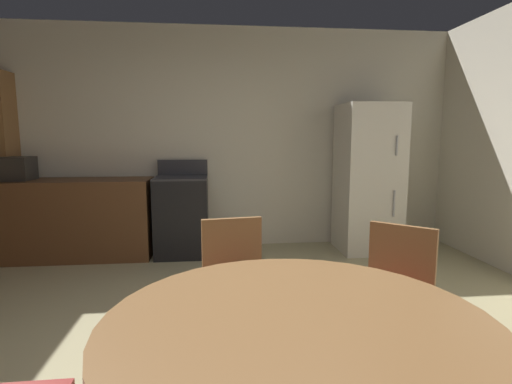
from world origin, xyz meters
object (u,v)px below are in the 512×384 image
object	(u,v)px
oven_range	(182,215)
microwave	(11,169)
dining_table	(298,360)
chair_north	(236,281)
refrigerator	(368,179)
chair_northeast	(394,292)

from	to	relation	value
oven_range	microwave	distance (m)	1.93
microwave	oven_range	bearing A→B (deg)	0.11
oven_range	dining_table	distance (m)	3.41
oven_range	chair_north	world-z (taller)	oven_range
refrigerator	chair_northeast	distance (m)	2.65
refrigerator	chair_north	bearing A→B (deg)	-127.59
microwave	chair_northeast	size ratio (longest dim) A/B	0.51
dining_table	chair_northeast	size ratio (longest dim) A/B	1.55
chair_northeast	dining_table	bearing A→B (deg)	0.00
refrigerator	chair_north	world-z (taller)	refrigerator
oven_range	microwave	world-z (taller)	microwave
oven_range	chair_northeast	world-z (taller)	oven_range
microwave	dining_table	xyz separation A→B (m)	(2.52, -3.34, -0.42)
microwave	chair_north	bearing A→B (deg)	-43.93
microwave	chair_north	size ratio (longest dim) A/B	0.51
oven_range	microwave	bearing A→B (deg)	-179.89
refrigerator	dining_table	size ratio (longest dim) A/B	1.31
microwave	dining_table	size ratio (longest dim) A/B	0.33
dining_table	chair_north	distance (m)	1.08
microwave	dining_table	distance (m)	4.20
dining_table	oven_range	bearing A→B (deg)	101.33
dining_table	chair_north	xyz separation A→B (m)	(-0.16, 1.06, -0.11)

